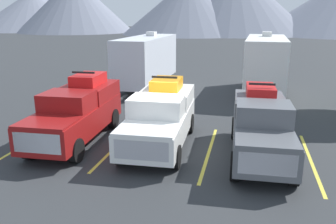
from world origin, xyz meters
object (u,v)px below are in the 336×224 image
object	(u,v)px
pickup_truck_b	(161,116)
camper_trailer_b	(265,62)
pickup_truck_a	(77,111)
camper_trailer_a	(147,59)
pickup_truck_c	(261,125)

from	to	relation	value
pickup_truck_b	camper_trailer_b	xyz separation A→B (m)	(4.27, 10.26, 0.87)
pickup_truck_a	pickup_truck_b	bearing A→B (deg)	3.37
pickup_truck_a	camper_trailer_a	size ratio (longest dim) A/B	0.65
camper_trailer_a	pickup_truck_b	bearing A→B (deg)	-70.96
pickup_truck_b	camper_trailer_b	world-z (taller)	camper_trailer_b
pickup_truck_a	pickup_truck_b	xyz separation A→B (m)	(3.48, 0.21, -0.04)
pickup_truck_c	camper_trailer_b	bearing A→B (deg)	87.64
pickup_truck_a	pickup_truck_c	xyz separation A→B (m)	(7.31, -0.20, -0.03)
pickup_truck_a	camper_trailer_b	world-z (taller)	camper_trailer_b
pickup_truck_c	camper_trailer_b	size ratio (longest dim) A/B	0.68
pickup_truck_b	pickup_truck_c	xyz separation A→B (m)	(3.83, -0.41, 0.02)
pickup_truck_b	pickup_truck_c	bearing A→B (deg)	-6.05
camper_trailer_a	camper_trailer_b	bearing A→B (deg)	-2.44
pickup_truck_a	camper_trailer_a	distance (m)	10.83
camper_trailer_b	pickup_truck_b	bearing A→B (deg)	-112.61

